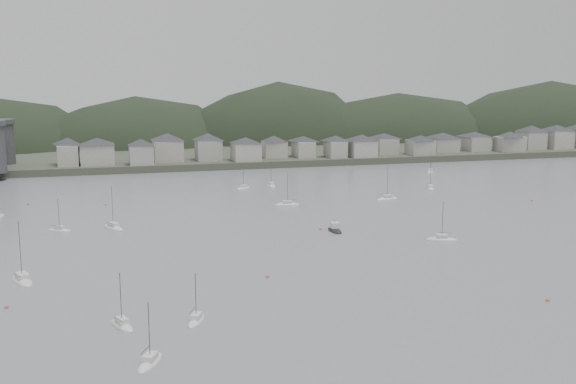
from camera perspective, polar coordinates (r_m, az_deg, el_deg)
name	(u,v)px	position (r m, az deg, el deg)	size (l,w,h in m)	color
ground	(400,290)	(123.86, 9.70, -8.35)	(900.00, 900.00, 0.00)	slate
far_shore_land	(189,141)	(405.89, -8.61, 4.38)	(900.00, 250.00, 3.00)	#383D2D
forested_ridge	(204,167)	(382.74, -7.34, 2.17)	(851.55, 103.94, 102.57)	black
waterfront_town	(328,144)	(308.24, 3.51, 4.17)	(451.48, 28.46, 12.92)	#A29D94
sailboat_lead	(150,362)	(93.99, -11.88, -14.28)	(5.05, 7.05, 9.34)	silver
moored_fleet	(260,218)	(182.81, -2.44, -2.30)	(242.74, 166.94, 12.83)	silver
motor_launch_far	(335,230)	(168.47, 4.08, -3.30)	(2.86, 7.63, 3.82)	black
mooring_buoys	(255,235)	(163.30, -2.87, -3.76)	(155.20, 122.49, 0.70)	#C05D40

